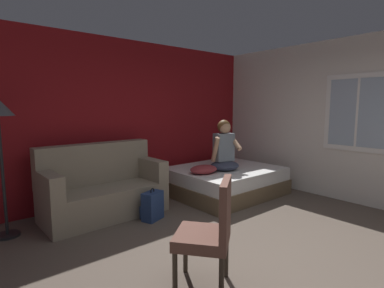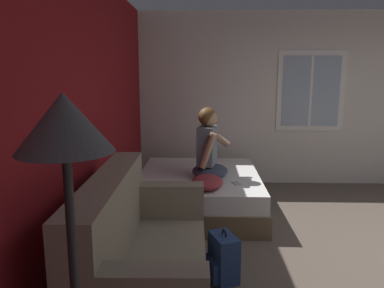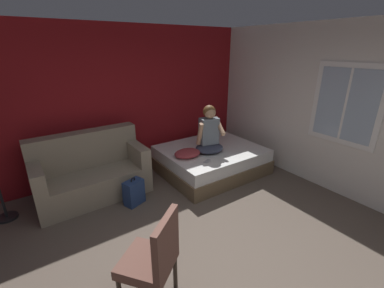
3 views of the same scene
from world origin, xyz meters
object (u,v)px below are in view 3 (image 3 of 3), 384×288
at_px(person_seated, 209,134).
at_px(throw_pillow, 187,153).
at_px(cell_phone, 207,161).
at_px(couch, 92,173).
at_px(backpack, 134,192).
at_px(side_chair, 154,257).
at_px(bed, 211,160).

xyz_separation_m(person_seated, throw_pillow, (-0.46, 0.02, -0.29)).
bearing_deg(person_seated, cell_phone, -131.33).
distance_m(couch, backpack, 0.80).
xyz_separation_m(backpack, throw_pillow, (1.09, 0.13, 0.36)).
bearing_deg(side_chair, couch, 89.51).
bearing_deg(side_chair, throw_pillow, 49.27).
bearing_deg(person_seated, couch, 165.29).
height_order(person_seated, throw_pillow, person_seated).
bearing_deg(throw_pillow, bed, 9.09).
height_order(couch, person_seated, person_seated).
height_order(throw_pillow, cell_phone, throw_pillow).
height_order(bed, backpack, bed).
height_order(side_chair, person_seated, person_seated).
xyz_separation_m(bed, couch, (-2.14, 0.40, 0.16)).
bearing_deg(side_chair, person_seated, 41.50).
relative_size(bed, throw_pillow, 3.91).
bearing_deg(cell_phone, person_seated, 120.03).
bearing_deg(cell_phone, bed, 117.21).
bearing_deg(throw_pillow, backpack, -173.34).
bearing_deg(couch, throw_pillow, -18.09).
relative_size(bed, side_chair, 1.91).
height_order(side_chair, cell_phone, side_chair).
height_order(bed, person_seated, person_seated).
xyz_separation_m(couch, backpack, (0.45, -0.63, -0.20)).
height_order(couch, side_chair, couch).
distance_m(throw_pillow, cell_phone, 0.40).
height_order(bed, couch, couch).
bearing_deg(side_chair, cell_phone, 40.13).
bearing_deg(bed, couch, 169.30).
xyz_separation_m(bed, cell_phone, (-0.43, -0.45, 0.25)).
distance_m(side_chair, backpack, 1.78).
relative_size(couch, side_chair, 1.75).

